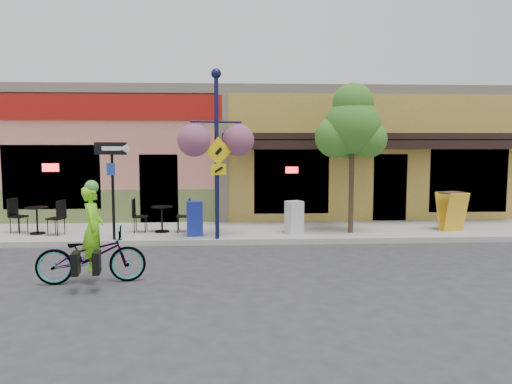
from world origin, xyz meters
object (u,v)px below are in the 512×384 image
building (249,153)px  bicycle (91,256)px  cyclist_rider (93,241)px  newspaper_box_grey (294,217)px  newspaper_box_blue (195,218)px  street_tree (352,158)px  one_way_sign (113,191)px  lamp_post (217,155)px

building → bicycle: (-3.46, -10.31, -1.71)m
cyclist_rider → newspaper_box_grey: size_ratio=1.80×
building → newspaper_box_grey: (1.01, -6.17, -1.65)m
newspaper_box_grey → bicycle: bearing=-158.7°
newspaper_box_blue → street_tree: street_tree is taller
cyclist_rider → newspaper_box_grey: (4.42, 4.14, -0.21)m
one_way_sign → street_tree: (6.42, 0.68, 0.84)m
one_way_sign → newspaper_box_blue: one_way_sign is taller
cyclist_rider → lamp_post: lamp_post is taller
newspaper_box_grey → newspaper_box_blue: bearing=162.4°
cyclist_rider → street_tree: bearing=-62.9°
building → street_tree: size_ratio=4.32×
bicycle → newspaper_box_blue: (1.72, 3.96, 0.08)m
building → bicycle: bearing=-108.5°
building → one_way_sign: 7.87m
building → street_tree: bearing=-67.0°
bicycle → cyclist_rider: size_ratio=1.26×
building → cyclist_rider: (-3.41, -10.31, -1.44)m
street_tree → building: bearing=113.0°
lamp_post → newspaper_box_blue: size_ratio=4.71×
newspaper_box_grey → street_tree: (1.60, 0.01, 1.65)m
newspaper_box_grey → lamp_post: bearing=176.3°
building → newspaper_box_blue: building is taller
bicycle → cyclist_rider: cyclist_rider is taller
bicycle → one_way_sign: bearing=-1.8°
newspaper_box_grey → street_tree: street_tree is taller
cyclist_rider → newspaper_box_blue: cyclist_rider is taller
newspaper_box_grey → building: bearing=77.8°
lamp_post → one_way_sign: size_ratio=1.74×
cyclist_rider → newspaper_box_blue: bearing=-30.3°
newspaper_box_blue → newspaper_box_grey: size_ratio=1.04×
building → cyclist_rider: size_ratio=11.19×
building → newspaper_box_grey: bearing=-80.7°
cyclist_rider → street_tree: size_ratio=0.39×
one_way_sign → newspaper_box_blue: 2.27m
building → bicycle: 11.01m
lamp_post → newspaper_box_grey: 2.85m
lamp_post → one_way_sign: lamp_post is taller
cyclist_rider → one_way_sign: (-0.40, 3.48, 0.61)m
building → bicycle: size_ratio=8.91×
lamp_post → street_tree: lamp_post is taller
lamp_post → bicycle: bearing=-147.1°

